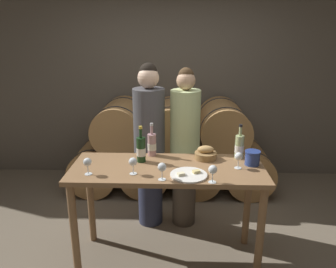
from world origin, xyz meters
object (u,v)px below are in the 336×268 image
object	(u,v)px
wine_glass_center	(162,168)
wine_glass_far_right	(239,157)
wine_bottle_white	(239,147)
bread_basket	(206,154)
blue_crock	(252,157)
wine_glass_far_left	(87,163)
cheese_plate	(189,175)
wine_glass_left	(133,162)
wine_bottle_red	(141,150)
wine_bottle_rose	(152,144)
wine_glass_right	(213,170)
person_right	(185,148)
person_left	(149,145)
tasting_table	(168,182)

from	to	relation	value
wine_glass_center	wine_glass_far_right	size ratio (longest dim) A/B	1.00
wine_bottle_white	bread_basket	size ratio (longest dim) A/B	1.60
blue_crock	wine_glass_far_left	world-z (taller)	wine_glass_far_left
cheese_plate	wine_glass_left	size ratio (longest dim) A/B	2.11
wine_bottle_red	wine_bottle_white	size ratio (longest dim) A/B	1.03
wine_bottle_rose	bread_basket	distance (m)	0.49
wine_glass_left	wine_glass_right	bearing A→B (deg)	-12.13
wine_bottle_red	wine_bottle_rose	xyz separation A→B (m)	(0.08, 0.15, -0.01)
wine_bottle_white	bread_basket	bearing A→B (deg)	-174.72
person_right	wine_bottle_red	distance (m)	0.65
blue_crock	bread_basket	bearing A→B (deg)	162.07
person_left	bread_basket	size ratio (longest dim) A/B	8.77
cheese_plate	wine_glass_center	size ratio (longest dim) A/B	2.11
wine_bottle_white	bread_basket	distance (m)	0.31
wine_bottle_white	cheese_plate	bearing A→B (deg)	-139.48
blue_crock	wine_glass_far_right	xyz separation A→B (m)	(-0.13, -0.08, 0.03)
wine_bottle_white	wine_glass_far_right	bearing A→B (deg)	-101.18
wine_bottle_red	wine_glass_right	xyz separation A→B (m)	(0.58, -0.39, -0.01)
tasting_table	person_left	size ratio (longest dim) A/B	0.95
wine_bottle_rose	wine_bottle_red	bearing A→B (deg)	-117.70
wine_glass_far_left	wine_glass_far_right	xyz separation A→B (m)	(1.21, 0.16, 0.00)
wine_bottle_red	person_right	bearing A→B (deg)	52.04
wine_bottle_white	wine_glass_right	distance (m)	0.58
tasting_table	bread_basket	distance (m)	0.43
wine_glass_center	wine_glass_far_right	xyz separation A→B (m)	(0.62, 0.24, 0.00)
person_left	wine_glass_far_left	world-z (taller)	person_left
wine_glass_far_left	wine_glass_far_right	size ratio (longest dim) A/B	1.00
person_right	wine_glass_center	xyz separation A→B (m)	(-0.19, -0.86, 0.15)
tasting_table	wine_bottle_white	bearing A→B (deg)	19.63
person_left	blue_crock	xyz separation A→B (m)	(0.92, -0.54, 0.09)
blue_crock	bread_basket	world-z (taller)	blue_crock
wine_bottle_white	wine_glass_far_left	distance (m)	1.32
wine_bottle_rose	wine_bottle_white	bearing A→B (deg)	-3.20
wine_bottle_rose	cheese_plate	xyz separation A→B (m)	(0.32, -0.44, -0.09)
tasting_table	blue_crock	distance (m)	0.75
wine_bottle_white	wine_bottle_red	bearing A→B (deg)	-172.67
person_left	wine_glass_center	world-z (taller)	person_left
wine_bottle_rose	wine_glass_left	size ratio (longest dim) A/B	2.19
wine_glass_far_right	bread_basket	bearing A→B (deg)	141.31
wine_glass_right	wine_glass_far_right	bearing A→B (deg)	48.93
wine_bottle_red	blue_crock	distance (m)	0.95
person_right	wine_glass_left	size ratio (longest dim) A/B	11.99
bread_basket	wine_glass_right	distance (m)	0.48
wine_glass_far_left	tasting_table	bearing A→B (deg)	14.84
bread_basket	wine_glass_right	world-z (taller)	wine_glass_right
tasting_table	blue_crock	xyz separation A→B (m)	(0.72, 0.07, 0.20)
wine_bottle_red	wine_glass_right	bearing A→B (deg)	-34.22
wine_bottle_red	wine_glass_far_left	distance (m)	0.48
wine_bottle_red	wine_glass_far_right	world-z (taller)	wine_bottle_red
wine_bottle_white	wine_glass_far_left	xyz separation A→B (m)	(-1.26, -0.39, -0.01)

